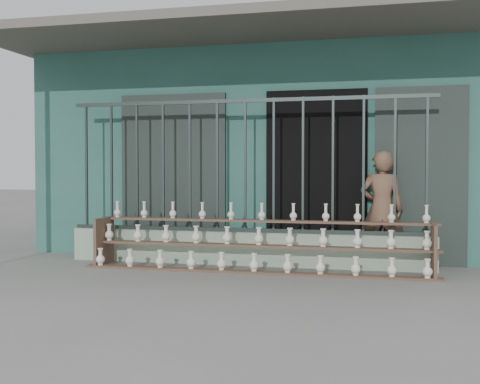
# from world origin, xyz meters

# --- Properties ---
(ground) EXTENTS (60.00, 60.00, 0.00)m
(ground) POSITION_xyz_m (0.00, 0.00, 0.00)
(ground) COLOR slate
(workshop_building) EXTENTS (7.40, 6.60, 3.21)m
(workshop_building) POSITION_xyz_m (0.00, 4.23, 1.62)
(workshop_building) COLOR #2D5F54
(workshop_building) RESTS_ON ground
(parapet_wall) EXTENTS (5.00, 0.20, 0.45)m
(parapet_wall) POSITION_xyz_m (0.00, 1.30, 0.23)
(parapet_wall) COLOR #9CB49A
(parapet_wall) RESTS_ON ground
(security_fence) EXTENTS (5.00, 0.04, 1.80)m
(security_fence) POSITION_xyz_m (-0.00, 1.30, 1.35)
(security_fence) COLOR #283330
(security_fence) RESTS_ON parapet_wall
(shelf_rack) EXTENTS (4.50, 0.68, 0.85)m
(shelf_rack) POSITION_xyz_m (0.26, 0.89, 0.36)
(shelf_rack) COLOR brown
(shelf_rack) RESTS_ON ground
(elderly_woman) EXTENTS (0.57, 0.38, 1.54)m
(elderly_woman) POSITION_xyz_m (1.80, 1.57, 0.77)
(elderly_woman) COLOR brown
(elderly_woman) RESTS_ON ground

